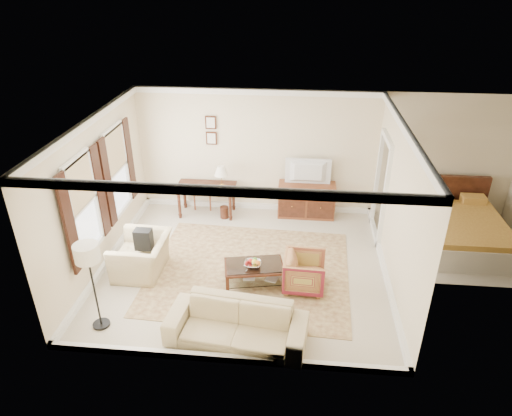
% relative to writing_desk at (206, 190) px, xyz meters
% --- Properties ---
extents(room_shell, '(5.51, 5.01, 2.91)m').
position_rel_writing_desk_xyz_m(room_shell, '(1.14, -2.06, 1.84)').
color(room_shell, beige).
rests_on(room_shell, ground).
extents(annex_bedroom, '(3.00, 2.70, 2.90)m').
position_rel_writing_desk_xyz_m(annex_bedroom, '(5.63, -0.91, -0.29)').
color(annex_bedroom, beige).
rests_on(annex_bedroom, ground).
extents(window_front, '(0.12, 1.56, 1.80)m').
position_rel_writing_desk_xyz_m(window_front, '(-1.56, -2.76, 0.92)').
color(window_front, '#CCB284').
rests_on(window_front, room_shell).
extents(window_rear, '(0.12, 1.56, 1.80)m').
position_rel_writing_desk_xyz_m(window_rear, '(-1.56, -1.16, 0.92)').
color(window_rear, '#CCB284').
rests_on(window_rear, room_shell).
extents(doorway, '(0.10, 1.12, 2.25)m').
position_rel_writing_desk_xyz_m(doorway, '(3.85, -0.56, 0.45)').
color(doorway, white).
rests_on(doorway, room_shell).
extents(rug, '(3.91, 3.40, 0.01)m').
position_rel_writing_desk_xyz_m(rug, '(1.25, -2.21, -0.62)').
color(rug, brown).
rests_on(rug, room_shell).
extents(writing_desk, '(1.35, 0.68, 0.74)m').
position_rel_writing_desk_xyz_m(writing_desk, '(0.00, 0.00, 0.00)').
color(writing_desk, '#4F2416').
rests_on(writing_desk, room_shell).
extents(desk_chair, '(0.48, 0.48, 1.05)m').
position_rel_writing_desk_xyz_m(desk_chair, '(-0.15, 0.35, -0.10)').
color(desk_chair, brown).
rests_on(desk_chair, room_shell).
extents(desk_lamp, '(0.32, 0.32, 0.50)m').
position_rel_writing_desk_xyz_m(desk_lamp, '(0.37, 0.00, 0.36)').
color(desk_lamp, silver).
rests_on(desk_lamp, writing_desk).
extents(framed_prints, '(0.25, 0.04, 0.68)m').
position_rel_writing_desk_xyz_m(framed_prints, '(0.10, 0.41, 1.31)').
color(framed_prints, '#4F2416').
rests_on(framed_prints, room_shell).
extents(sideboard, '(1.31, 0.50, 0.80)m').
position_rel_writing_desk_xyz_m(sideboard, '(2.33, 0.16, -0.23)').
color(sideboard, brown).
rests_on(sideboard, room_shell).
extents(tv, '(0.99, 0.57, 0.13)m').
position_rel_writing_desk_xyz_m(tv, '(2.33, 0.14, 0.67)').
color(tv, black).
rests_on(tv, sideboard).
extents(coffee_table, '(1.16, 0.82, 0.45)m').
position_rel_writing_desk_xyz_m(coffee_table, '(1.39, -2.63, -0.28)').
color(coffee_table, '#4F2416').
rests_on(coffee_table, room_shell).
extents(fruit_bowl, '(0.42, 0.42, 0.10)m').
position_rel_writing_desk_xyz_m(fruit_bowl, '(1.37, -2.68, -0.13)').
color(fruit_bowl, silver).
rests_on(fruit_bowl, coffee_table).
extents(book_a, '(0.28, 0.04, 0.38)m').
position_rel_writing_desk_xyz_m(book_a, '(1.19, -2.60, -0.45)').
color(book_a, brown).
rests_on(book_a, coffee_table).
extents(book_b, '(0.27, 0.11, 0.38)m').
position_rel_writing_desk_xyz_m(book_b, '(1.63, -2.58, -0.46)').
color(book_b, brown).
rests_on(book_b, coffee_table).
extents(striped_armchair, '(0.72, 0.76, 0.75)m').
position_rel_writing_desk_xyz_m(striped_armchair, '(2.31, -2.62, -0.25)').
color(striped_armchair, maroon).
rests_on(striped_armchair, room_shell).
extents(club_armchair, '(0.74, 1.12, 0.97)m').
position_rel_writing_desk_xyz_m(club_armchair, '(-0.78, -2.41, -0.14)').
color(club_armchair, tan).
rests_on(club_armchair, room_shell).
extents(backpack, '(0.22, 0.32, 0.40)m').
position_rel_writing_desk_xyz_m(backpack, '(-0.72, -2.37, 0.10)').
color(backpack, black).
rests_on(backpack, club_armchair).
extents(sofa, '(2.23, 0.89, 0.85)m').
position_rel_writing_desk_xyz_m(sofa, '(1.26, -4.07, -0.21)').
color(sofa, tan).
rests_on(sofa, room_shell).
extents(floor_lamp, '(0.39, 0.39, 1.56)m').
position_rel_writing_desk_xyz_m(floor_lamp, '(-1.00, -3.95, 0.68)').
color(floor_lamp, black).
rests_on(floor_lamp, room_shell).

